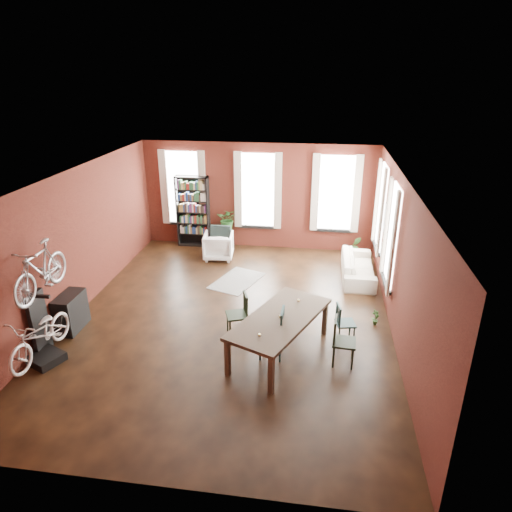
% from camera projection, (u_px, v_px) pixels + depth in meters
% --- Properties ---
extents(room, '(9.00, 9.04, 3.22)m').
position_uv_depth(room, '(245.00, 220.00, 9.95)').
color(room, black).
rests_on(room, ground).
extents(dining_table, '(1.96, 2.62, 0.81)m').
position_uv_depth(dining_table, '(280.00, 335.00, 8.85)').
color(dining_table, '#48392B').
rests_on(dining_table, ground).
extents(dining_chair_a, '(0.48, 0.48, 1.02)m').
position_uv_depth(dining_chair_a, '(271.00, 333.00, 8.75)').
color(dining_chair_a, '#1C3C3E').
rests_on(dining_chair_a, ground).
extents(dining_chair_b, '(0.55, 0.55, 0.93)m').
position_uv_depth(dining_chair_b, '(237.00, 315.00, 9.46)').
color(dining_chair_b, black).
rests_on(dining_chair_b, ground).
extents(dining_chair_c, '(0.46, 0.46, 0.94)m').
position_uv_depth(dining_chair_c, '(344.00, 342.00, 8.53)').
color(dining_chair_c, black).
rests_on(dining_chair_c, ground).
extents(dining_chair_d, '(0.45, 0.45, 0.81)m').
position_uv_depth(dining_chair_d, '(345.00, 323.00, 9.28)').
color(dining_chair_d, '#163231').
rests_on(dining_chair_d, ground).
extents(bookshelf, '(1.00, 0.32, 2.20)m').
position_uv_depth(bookshelf, '(193.00, 212.00, 14.01)').
color(bookshelf, black).
rests_on(bookshelf, ground).
extents(white_armchair, '(0.90, 0.85, 0.85)m').
position_uv_depth(white_armchair, '(218.00, 245.00, 13.29)').
color(white_armchair, white).
rests_on(white_armchair, ground).
extents(cream_sofa, '(0.61, 2.08, 0.81)m').
position_uv_depth(cream_sofa, '(358.00, 263.00, 12.08)').
color(cream_sofa, beige).
rests_on(cream_sofa, ground).
extents(striped_rug, '(1.41, 1.75, 0.01)m').
position_uv_depth(striped_rug, '(237.00, 281.00, 12.02)').
color(striped_rug, black).
rests_on(striped_rug, ground).
extents(bike_trainer, '(0.73, 0.73, 0.16)m').
position_uv_depth(bike_trainer, '(46.00, 358.00, 8.70)').
color(bike_trainer, black).
rests_on(bike_trainer, ground).
extents(bike_wall_rack, '(0.16, 0.60, 1.30)m').
position_uv_depth(bike_wall_rack, '(39.00, 323.00, 8.80)').
color(bike_wall_rack, black).
rests_on(bike_wall_rack, ground).
extents(console_table, '(0.40, 0.80, 0.80)m').
position_uv_depth(console_table, '(71.00, 312.00, 9.70)').
color(console_table, black).
rests_on(console_table, ground).
extents(plant_stand, '(0.33, 0.33, 0.55)m').
position_uv_depth(plant_stand, '(228.00, 238.00, 14.19)').
color(plant_stand, black).
rests_on(plant_stand, ground).
extents(plant_by_sofa, '(0.38, 0.63, 0.27)m').
position_uv_depth(plant_by_sofa, '(355.00, 251.00, 13.59)').
color(plant_by_sofa, '#2C5421').
rests_on(plant_by_sofa, ground).
extents(plant_small, '(0.38, 0.39, 0.13)m').
position_uv_depth(plant_small, '(375.00, 322.00, 9.97)').
color(plant_small, '#2E6126').
rests_on(plant_small, ground).
extents(bicycle_floor, '(0.66, 0.95, 1.73)m').
position_uv_depth(bicycle_floor, '(36.00, 316.00, 8.33)').
color(bicycle_floor, silver).
rests_on(bicycle_floor, bike_trainer).
extents(bicycle_hung, '(0.47, 1.00, 1.66)m').
position_uv_depth(bicycle_hung, '(37.00, 253.00, 8.20)').
color(bicycle_hung, '#A5A8AD').
rests_on(bicycle_hung, bike_wall_rack).
extents(plant_on_stand, '(0.66, 0.72, 0.53)m').
position_uv_depth(plant_on_stand, '(228.00, 222.00, 14.00)').
color(plant_on_stand, '#286126').
rests_on(plant_on_stand, plant_stand).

